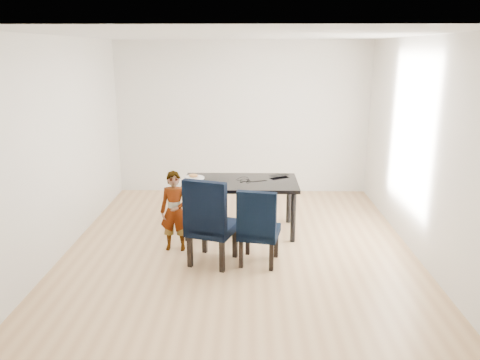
{
  "coord_description": "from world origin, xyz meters",
  "views": [
    {
      "loc": [
        0.12,
        -5.82,
        2.53
      ],
      "look_at": [
        0.0,
        0.2,
        0.85
      ],
      "focal_mm": 35.0,
      "sensor_mm": 36.0,
      "label": 1
    }
  ],
  "objects_px": {
    "dining_table": "(240,206)",
    "child": "(175,211)",
    "chair_right": "(259,225)",
    "laptop": "(278,175)",
    "chair_left": "(213,220)",
    "plate": "(194,178)"
  },
  "relations": [
    {
      "from": "child",
      "to": "plate",
      "type": "distance_m",
      "value": 0.83
    },
    {
      "from": "chair_right",
      "to": "chair_left",
      "type": "bearing_deg",
      "value": -168.67
    },
    {
      "from": "chair_left",
      "to": "chair_right",
      "type": "xyz_separation_m",
      "value": [
        0.57,
        -0.0,
        -0.06
      ]
    },
    {
      "from": "chair_left",
      "to": "child",
      "type": "relative_size",
      "value": 1.04
    },
    {
      "from": "dining_table",
      "to": "chair_right",
      "type": "distance_m",
      "value": 1.06
    },
    {
      "from": "dining_table",
      "to": "child",
      "type": "xyz_separation_m",
      "value": [
        -0.83,
        -0.65,
        0.15
      ]
    },
    {
      "from": "chair_right",
      "to": "child",
      "type": "height_order",
      "value": "child"
    },
    {
      "from": "chair_left",
      "to": "laptop",
      "type": "distance_m",
      "value": 1.58
    },
    {
      "from": "child",
      "to": "laptop",
      "type": "distance_m",
      "value": 1.68
    },
    {
      "from": "chair_left",
      "to": "laptop",
      "type": "height_order",
      "value": "chair_left"
    },
    {
      "from": "dining_table",
      "to": "laptop",
      "type": "xyz_separation_m",
      "value": [
        0.54,
        0.29,
        0.39
      ]
    },
    {
      "from": "plate",
      "to": "laptop",
      "type": "relative_size",
      "value": 1.0
    },
    {
      "from": "chair_right",
      "to": "laptop",
      "type": "height_order",
      "value": "chair_right"
    },
    {
      "from": "chair_right",
      "to": "plate",
      "type": "relative_size",
      "value": 3.27
    },
    {
      "from": "dining_table",
      "to": "chair_left",
      "type": "distance_m",
      "value": 1.08
    },
    {
      "from": "chair_left",
      "to": "plate",
      "type": "height_order",
      "value": "chair_left"
    },
    {
      "from": "chair_left",
      "to": "plate",
      "type": "relative_size",
      "value": 3.7
    },
    {
      "from": "chair_left",
      "to": "laptop",
      "type": "xyz_separation_m",
      "value": [
        0.86,
        1.31,
        0.21
      ]
    },
    {
      "from": "plate",
      "to": "dining_table",
      "type": "bearing_deg",
      "value": -10.85
    },
    {
      "from": "chair_right",
      "to": "child",
      "type": "relative_size",
      "value": 0.92
    },
    {
      "from": "chair_left",
      "to": "dining_table",
      "type": "bearing_deg",
      "value": 91.25
    },
    {
      "from": "plate",
      "to": "laptop",
      "type": "xyz_separation_m",
      "value": [
        1.21,
        0.16,
        0.0
      ]
    }
  ]
}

